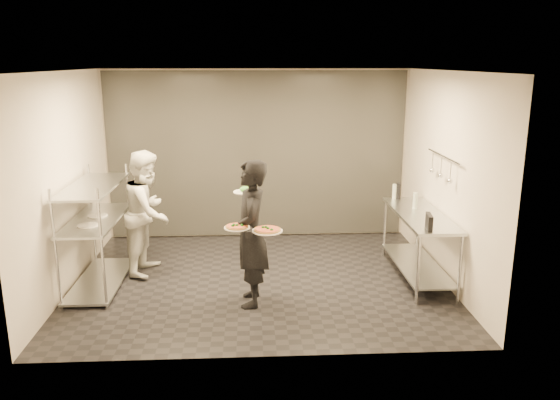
{
  "coord_description": "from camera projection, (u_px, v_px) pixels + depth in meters",
  "views": [
    {
      "loc": [
        -0.1,
        -6.98,
        2.93
      ],
      "look_at": [
        0.28,
        0.13,
        1.1
      ],
      "focal_mm": 35.0,
      "sensor_mm": 36.0,
      "label": 1
    }
  ],
  "objects": [
    {
      "name": "bottle_clear",
      "position": [
        415.0,
        201.0,
        7.57
      ],
      "size": [
        0.07,
        0.07,
        0.23
      ],
      "primitive_type": "cylinder",
      "color": "#96A496",
      "rests_on": "prep_counter"
    },
    {
      "name": "pos_monitor",
      "position": [
        429.0,
        222.0,
        6.64
      ],
      "size": [
        0.09,
        0.27,
        0.19
      ],
      "primitive_type": "cube",
      "rotation": [
        0.0,
        0.0,
        -0.16
      ],
      "color": "black",
      "rests_on": "prep_counter"
    },
    {
      "name": "pizza_plate_far",
      "position": [
        267.0,
        230.0,
        6.3
      ],
      "size": [
        0.36,
        0.36,
        0.05
      ],
      "color": "silver",
      "rests_on": "waiter"
    },
    {
      "name": "bottle_dark",
      "position": [
        398.0,
        191.0,
        8.11
      ],
      "size": [
        0.07,
        0.07,
        0.24
      ],
      "primitive_type": "cylinder",
      "color": "black",
      "rests_on": "prep_counter"
    },
    {
      "name": "salad_plate",
      "position": [
        245.0,
        190.0,
        6.79
      ],
      "size": [
        0.29,
        0.29,
        0.07
      ],
      "color": "silver",
      "rests_on": "waiter"
    },
    {
      "name": "waiter",
      "position": [
        251.0,
        234.0,
        6.57
      ],
      "size": [
        0.43,
        0.66,
        1.8
      ],
      "primitive_type": "imported",
      "rotation": [
        0.0,
        0.0,
        -1.56
      ],
      "color": "black",
      "rests_on": "ground"
    },
    {
      "name": "utensil_rail",
      "position": [
        442.0,
        168.0,
        7.23
      ],
      "size": [
        0.07,
        1.2,
        0.31
      ],
      "color": "silver",
      "rests_on": "room_shell"
    },
    {
      "name": "chef",
      "position": [
        148.0,
        212.0,
        7.62
      ],
      "size": [
        0.79,
        0.94,
        1.74
      ],
      "primitive_type": "imported",
      "rotation": [
        0.0,
        0.0,
        1.41
      ],
      "color": "silver",
      "rests_on": "ground"
    },
    {
      "name": "pizza_plate_near",
      "position": [
        237.0,
        227.0,
        6.29
      ],
      "size": [
        0.3,
        0.3,
        0.05
      ],
      "color": "silver",
      "rests_on": "waiter"
    },
    {
      "name": "bottle_green",
      "position": [
        394.0,
        192.0,
        8.11
      ],
      "size": [
        0.06,
        0.06,
        0.23
      ],
      "primitive_type": "cylinder",
      "color": "#96A496",
      "rests_on": "prep_counter"
    },
    {
      "name": "pass_rack",
      "position": [
        96.0,
        229.0,
        7.18
      ],
      "size": [
        0.6,
        1.6,
        1.5
      ],
      "color": "silver",
      "rests_on": "ground"
    },
    {
      "name": "prep_counter",
      "position": [
        419.0,
        234.0,
        7.44
      ],
      "size": [
        0.6,
        1.8,
        0.92
      ],
      "color": "silver",
      "rests_on": "ground"
    },
    {
      "name": "room_shell",
      "position": [
        258.0,
        164.0,
        8.28
      ],
      "size": [
        5.0,
        4.0,
        2.8
      ],
      "color": "black",
      "rests_on": "ground"
    }
  ]
}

